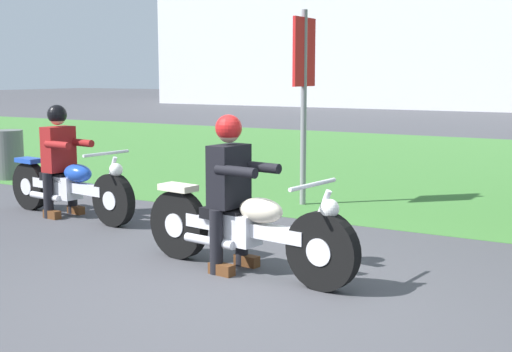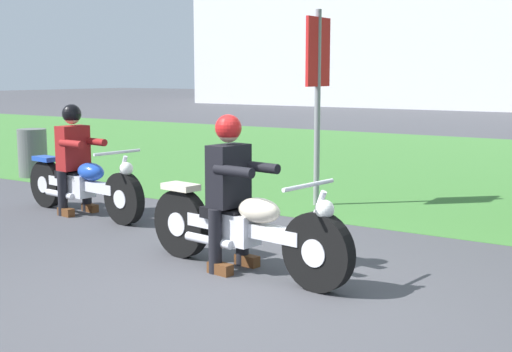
% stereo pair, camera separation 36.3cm
% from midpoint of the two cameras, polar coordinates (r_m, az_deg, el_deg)
% --- Properties ---
extents(ground, '(120.00, 120.00, 0.00)m').
position_cam_midpoint_polar(ground, '(5.40, -3.92, -10.58)').
color(ground, '#424247').
extents(grass_verge, '(60.00, 12.00, 0.01)m').
position_cam_midpoint_polar(grass_verge, '(13.70, 17.77, 0.72)').
color(grass_verge, '#3D7533').
rests_on(grass_verge, ground).
extents(motorcycle_lead, '(2.29, 0.66, 0.89)m').
position_cam_midpoint_polar(motorcycle_lead, '(6.08, -2.62, -4.46)').
color(motorcycle_lead, black).
rests_on(motorcycle_lead, ground).
extents(rider_lead, '(0.59, 0.51, 1.41)m').
position_cam_midpoint_polar(rider_lead, '(6.11, -3.84, -0.35)').
color(rider_lead, black).
rests_on(rider_lead, ground).
extents(motorcycle_follow, '(2.26, 0.66, 0.87)m').
position_cam_midpoint_polar(motorcycle_follow, '(8.78, -16.47, -0.88)').
color(motorcycle_follow, black).
rests_on(motorcycle_follow, ground).
extents(rider_follow, '(0.59, 0.51, 1.39)m').
position_cam_midpoint_polar(rider_follow, '(8.86, -17.21, 1.95)').
color(rider_follow, black).
rests_on(rider_follow, ground).
extents(trash_can, '(0.49, 0.49, 0.83)m').
position_cam_midpoint_polar(trash_can, '(12.36, -20.73, 1.69)').
color(trash_can, '#595E5B').
rests_on(trash_can, ground).
extents(sign_banner, '(0.08, 0.60, 2.60)m').
position_cam_midpoint_polar(sign_banner, '(9.16, 2.88, 8.25)').
color(sign_banner, gray).
rests_on(sign_banner, ground).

